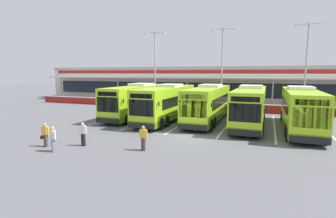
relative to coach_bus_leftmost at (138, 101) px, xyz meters
name	(u,v)px	position (x,y,z in m)	size (l,w,h in m)	color
ground_plane	(191,135)	(8.22, -6.69, -1.79)	(200.00, 200.00, 0.00)	#56565B
terminal_building	(234,84)	(8.22, 20.22, 1.23)	(70.00, 13.00, 6.00)	beige
red_barrier_wall	(222,107)	(8.22, 7.81, -1.23)	(60.00, 0.40, 1.10)	maroon
coach_bus_leftmost	(138,101)	(0.00, 0.00, 0.00)	(2.99, 12.15, 3.78)	#9ED11E
coach_bus_left_centre	(167,103)	(3.93, -0.95, 0.00)	(2.99, 12.15, 3.78)	#9ED11E
coach_bus_centre	(208,104)	(8.14, 0.03, 0.00)	(2.99, 12.15, 3.78)	#9ED11E
coach_bus_right_centre	(250,107)	(12.28, -0.63, 0.00)	(2.99, 12.15, 3.78)	#9ED11E
coach_bus_rightmost	(301,110)	(16.53, -1.25, 0.00)	(2.99, 12.15, 3.78)	#9ED11E
bay_stripe_far_west	(118,116)	(-2.28, -0.69, -1.78)	(0.14, 13.00, 0.01)	silver
bay_stripe_west	(151,118)	(1.92, -0.69, -1.78)	(0.14, 13.00, 0.01)	silver
bay_stripe_mid_west	(187,121)	(6.12, -0.69, -1.78)	(0.14, 13.00, 0.01)	silver
bay_stripe_centre	(228,124)	(10.32, -0.69, -1.78)	(0.14, 13.00, 0.01)	silver
bay_stripe_mid_east	(274,127)	(14.52, -0.69, -1.78)	(0.14, 13.00, 0.01)	silver
bay_stripe_east	(326,130)	(18.72, -0.69, -1.78)	(0.14, 13.00, 0.01)	silver
pedestrian_with_handbag	(45,134)	(-0.12, -13.27, -0.93)	(0.64, 0.32, 1.62)	#4C4238
pedestrian_in_dark_coat	(53,138)	(1.24, -13.97, -0.91)	(0.54, 0.37, 1.62)	slate
pedestrian_child	(143,137)	(6.47, -11.70, -0.91)	(0.53, 0.30, 1.62)	#4C4238
pedestrian_near_bin	(83,133)	(2.12, -12.17, -0.91)	(0.54, 0.30, 1.62)	black
lamp_post_west	(155,64)	(-2.12, 9.74, 4.50)	(3.24, 0.28, 11.00)	#9E9EA3
lamp_post_centre	(222,63)	(7.75, 10.03, 4.50)	(3.24, 0.28, 11.00)	#9E9EA3
lamp_post_east	(306,62)	(18.04, 10.25, 4.50)	(3.24, 0.28, 11.00)	#9E9EA3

